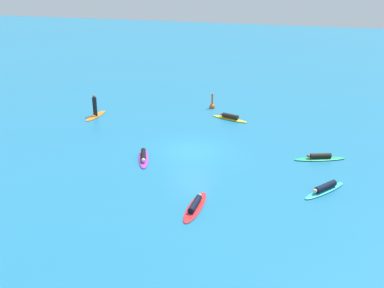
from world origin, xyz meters
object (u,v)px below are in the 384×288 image
at_px(surfer_on_orange_board, 95,110).
at_px(surfer_on_green_board, 320,158).
at_px(surfer_on_teal_board, 325,189).
at_px(marker_buoy, 212,105).
at_px(surfer_on_red_board, 195,205).
at_px(surfer_on_yellow_board, 230,117).
at_px(surfer_on_purple_board, 143,157).

distance_m(surfer_on_orange_board, surfer_on_green_board, 17.73).
height_order(surfer_on_teal_board, marker_buoy, marker_buoy).
xyz_separation_m(surfer_on_green_board, marker_buoy, (-8.71, 8.56, 0.08)).
relative_size(surfer_on_orange_board, surfer_on_red_board, 0.84).
relative_size(surfer_on_red_board, surfer_on_yellow_board, 1.08).
bearing_deg(surfer_on_purple_board, surfer_on_orange_board, -156.70).
bearing_deg(marker_buoy, surfer_on_teal_board, -54.96).
relative_size(surfer_on_orange_board, surfer_on_yellow_board, 0.91).
xyz_separation_m(surfer_on_red_board, surfer_on_teal_board, (6.36, 3.42, 0.04)).
bearing_deg(marker_buoy, surfer_on_red_board, -80.80).
bearing_deg(surfer_on_orange_board, marker_buoy, -57.52).
height_order(surfer_on_green_board, surfer_on_red_board, surfer_on_green_board).
distance_m(surfer_on_green_board, marker_buoy, 12.22).
xyz_separation_m(surfer_on_green_board, surfer_on_red_board, (-6.08, -7.68, -0.01)).
xyz_separation_m(surfer_on_red_board, surfer_on_yellow_board, (-0.70, 13.77, 0.04)).
height_order(surfer_on_yellow_board, surfer_on_purple_board, surfer_on_yellow_board).
bearing_deg(surfer_on_purple_board, surfer_on_green_board, 83.44).
bearing_deg(marker_buoy, surfer_on_green_board, -44.50).
relative_size(surfer_on_orange_board, surfer_on_purple_board, 0.88).
distance_m(surfer_on_red_board, marker_buoy, 16.45).
height_order(surfer_on_teal_board, surfer_on_purple_board, surfer_on_teal_board).
height_order(surfer_on_orange_board, surfer_on_teal_board, surfer_on_orange_board).
xyz_separation_m(surfer_on_green_board, surfer_on_teal_board, (0.28, -4.25, 0.03)).
bearing_deg(surfer_on_red_board, marker_buoy, 11.81).
distance_m(surfer_on_teal_board, surfer_on_purple_board, 11.10).
bearing_deg(surfer_on_orange_board, surfer_on_purple_board, -130.96).
distance_m(surfer_on_green_board, surfer_on_teal_board, 4.26).
distance_m(surfer_on_teal_board, marker_buoy, 15.66).
relative_size(surfer_on_red_board, marker_buoy, 2.40).
height_order(surfer_on_red_board, surfer_on_yellow_board, surfer_on_yellow_board).
bearing_deg(surfer_on_red_board, surfer_on_purple_board, 45.07).
bearing_deg(surfer_on_red_board, surfer_on_yellow_board, 5.51).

